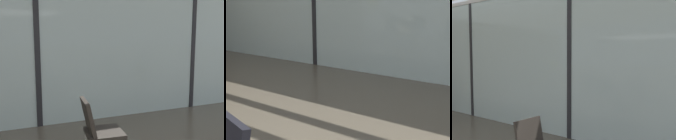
{
  "view_description": "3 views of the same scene",
  "coord_description": "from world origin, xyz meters",
  "views": [
    {
      "loc": [
        -0.52,
        0.39,
        1.68
      ],
      "look_at": [
        1.37,
        4.95,
        1.02
      ],
      "focal_mm": 40.94,
      "sensor_mm": 36.0,
      "label": 1
    },
    {
      "loc": [
        0.19,
        0.22,
        1.55
      ],
      "look_at": [
        -1.37,
        2.74,
        0.73
      ],
      "focal_mm": 42.79,
      "sensor_mm": 36.0,
      "label": 2
    },
    {
      "loc": [
        2.9,
        0.82,
        1.83
      ],
      "look_at": [
        -1.23,
        6.71,
        1.37
      ],
      "focal_mm": 39.05,
      "sensor_mm": 36.0,
      "label": 3
    }
  ],
  "objects": []
}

